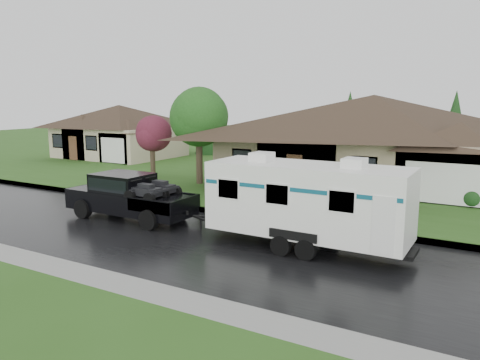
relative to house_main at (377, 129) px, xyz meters
name	(u,v)px	position (x,y,z in m)	size (l,w,h in m)	color
ground	(235,231)	(-2.29, -13.84, -3.59)	(140.00, 140.00, 0.00)	#2E591B
road	(208,244)	(-2.29, -15.84, -3.59)	(140.00, 8.00, 0.01)	black
curb	(260,218)	(-2.29, -11.59, -3.52)	(140.00, 0.50, 0.15)	gray
lawn	(345,178)	(-2.29, 1.16, -3.52)	(140.00, 26.00, 0.15)	#2E591B
house_main	(377,129)	(0.00, 0.00, 0.00)	(19.44, 10.80, 6.90)	gray
house_far	(120,126)	(-24.07, 2.02, -0.62)	(10.80, 8.64, 5.80)	#BFB08D
tree_left_green	(199,116)	(-9.63, -5.91, 0.84)	(3.73, 3.73, 6.18)	#382B1E
tree_red	(152,135)	(-13.57, -5.80, -0.47)	(2.59, 2.59, 4.29)	#382B1E
shrub_row	(349,185)	(-0.29, -4.54, -2.94)	(13.60, 1.00, 1.00)	#143814
pickup_truck	(128,195)	(-7.65, -14.47, -2.47)	(6.28, 2.39, 2.09)	black
travel_trailer	(307,200)	(1.16, -14.47, -1.75)	(7.75, 2.72, 3.48)	white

